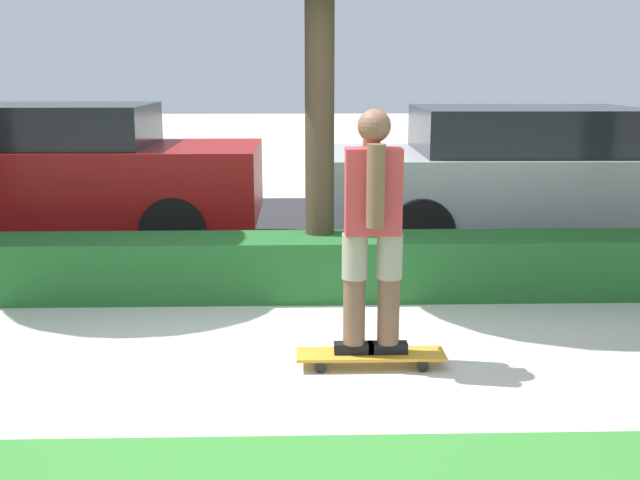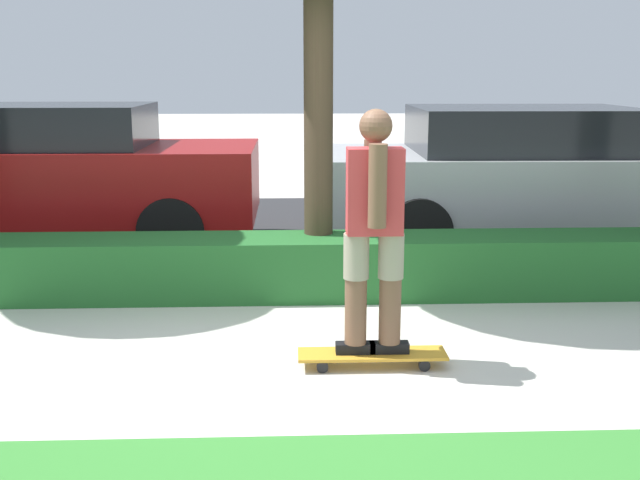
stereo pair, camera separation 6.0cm
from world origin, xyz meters
name	(u,v)px [view 2 (the right image)]	position (x,y,z in m)	size (l,w,h in m)	color
ground_plane	(292,366)	(0.00, 0.00, 0.00)	(60.00, 60.00, 0.00)	beige
street_asphalt	(291,232)	(0.00, 4.20, 0.00)	(13.92, 5.00, 0.01)	#2D2D30
hedge_row	(291,267)	(0.00, 1.60, 0.26)	(13.92, 0.60, 0.52)	#236028
skateboard	(372,355)	(0.53, -0.03, 0.08)	(0.98, 0.24, 0.10)	gold
skater_person	(374,227)	(0.53, -0.03, 0.95)	(0.48, 0.41, 1.59)	black
parked_car_front	(55,172)	(-2.58, 3.58, 0.83)	(4.34, 1.80, 1.56)	maroon
parked_car_middle	(530,172)	(2.70, 3.61, 0.81)	(4.67, 2.06, 1.53)	#B7B7BC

